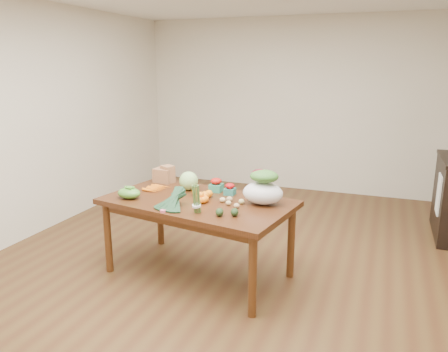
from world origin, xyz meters
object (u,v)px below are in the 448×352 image
at_px(cabbage, 189,181).
at_px(mandarin_cluster, 201,197).
at_px(kale_bunch, 170,200).
at_px(asparagus_bundle, 196,199).
at_px(salad_bag, 263,189).
at_px(paper_bag, 163,174).
at_px(dining_table, 198,237).

relative_size(cabbage, mandarin_cluster, 1.05).
xyz_separation_m(cabbage, kale_bunch, (0.10, -0.60, -0.01)).
height_order(asparagus_bundle, salad_bag, salad_bag).
xyz_separation_m(mandarin_cluster, kale_bunch, (-0.17, -0.27, 0.03)).
bearing_deg(asparagus_bundle, paper_bag, 143.19).
bearing_deg(cabbage, salad_bag, -12.35).
height_order(kale_bunch, salad_bag, salad_bag).
bearing_deg(salad_bag, mandarin_cluster, -164.99).
height_order(paper_bag, salad_bag, salad_bag).
distance_m(paper_bag, cabbage, 0.42).
height_order(dining_table, mandarin_cluster, mandarin_cluster).
bearing_deg(cabbage, kale_bunch, -80.45).
bearing_deg(paper_bag, dining_table, -36.85).
relative_size(kale_bunch, asparagus_bundle, 1.60).
bearing_deg(paper_bag, cabbage, -24.61).
distance_m(dining_table, paper_bag, 0.88).
height_order(paper_bag, cabbage, cabbage).
bearing_deg(asparagus_bundle, kale_bunch, -173.90).
bearing_deg(cabbage, dining_table, -51.36).
distance_m(mandarin_cluster, asparagus_bundle, 0.31).
distance_m(dining_table, kale_bunch, 0.57).
distance_m(paper_bag, kale_bunch, 0.91).
height_order(dining_table, asparagus_bundle, asparagus_bundle).
height_order(mandarin_cluster, kale_bunch, kale_bunch).
height_order(dining_table, cabbage, cabbage).
relative_size(paper_bag, asparagus_bundle, 1.03).
height_order(dining_table, salad_bag, salad_bag).
bearing_deg(salad_bag, asparagus_bundle, -136.29).
xyz_separation_m(kale_bunch, salad_bag, (0.72, 0.42, 0.06)).
bearing_deg(mandarin_cluster, asparagus_bundle, -73.29).
relative_size(mandarin_cluster, kale_bunch, 0.45).
bearing_deg(asparagus_bundle, salad_bag, 53.75).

